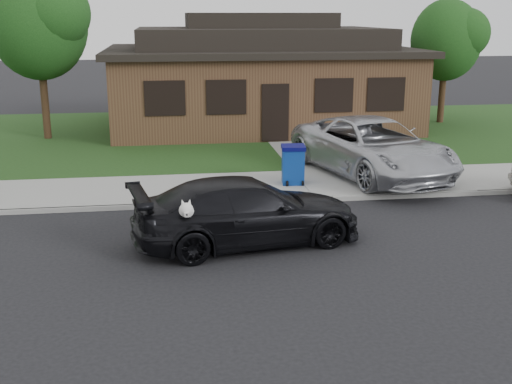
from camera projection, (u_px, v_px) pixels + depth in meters
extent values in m
plane|color=black|center=(172.00, 258.00, 12.87)|extent=(120.00, 120.00, 0.00)
cube|color=gray|center=(169.00, 190.00, 17.62)|extent=(60.00, 3.00, 0.12)
cube|color=gray|center=(169.00, 205.00, 16.19)|extent=(60.00, 0.12, 0.12)
cube|color=#193814|center=(166.00, 137.00, 25.25)|extent=(60.00, 13.00, 0.13)
cube|color=gray|center=(334.00, 147.00, 23.21)|extent=(4.50, 13.00, 0.14)
imported|color=black|center=(247.00, 212.00, 13.51)|extent=(5.14, 2.83, 1.41)
ellipsoid|color=white|center=(186.00, 211.00, 12.42)|extent=(0.34, 0.40, 0.30)
sphere|color=white|center=(186.00, 210.00, 12.17)|extent=(0.26, 0.26, 0.26)
cube|color=white|center=(187.00, 214.00, 12.06)|extent=(0.09, 0.12, 0.08)
sphere|color=black|center=(187.00, 215.00, 12.01)|extent=(0.04, 0.04, 0.04)
cone|color=white|center=(183.00, 202.00, 12.17)|extent=(0.11, 0.11, 0.14)
cone|color=white|center=(190.00, 202.00, 12.19)|extent=(0.11, 0.11, 0.14)
imported|color=#B7B9BF|center=(373.00, 147.00, 18.76)|extent=(4.21, 6.45, 1.65)
cube|color=navy|center=(293.00, 166.00, 17.95)|extent=(0.66, 0.66, 0.97)
cube|color=#06074C|center=(293.00, 147.00, 17.81)|extent=(0.72, 0.72, 0.11)
cylinder|color=black|center=(287.00, 183.00, 17.75)|extent=(0.07, 0.16, 0.15)
cylinder|color=black|center=(303.00, 183.00, 17.81)|extent=(0.07, 0.16, 0.15)
cube|color=#422B1C|center=(259.00, 89.00, 27.28)|extent=(12.00, 8.00, 3.00)
cube|color=black|center=(259.00, 50.00, 26.85)|extent=(12.60, 8.60, 0.25)
cube|color=black|center=(259.00, 38.00, 26.71)|extent=(10.00, 6.50, 0.80)
cube|color=black|center=(259.00, 20.00, 26.52)|extent=(6.00, 3.50, 0.60)
cube|color=black|center=(275.00, 113.00, 23.55)|extent=(1.00, 0.06, 2.10)
cube|color=black|center=(165.00, 98.00, 22.84)|extent=(1.30, 0.05, 1.10)
cube|color=black|center=(226.00, 97.00, 23.15)|extent=(1.30, 0.05, 1.10)
cube|color=black|center=(334.00, 95.00, 23.69)|extent=(1.30, 0.05, 1.10)
cube|color=black|center=(386.00, 94.00, 23.97)|extent=(1.30, 0.05, 1.10)
cylinder|color=#332114|center=(45.00, 106.00, 24.28)|extent=(0.28, 0.28, 2.48)
ellipsoid|color=#143811|center=(38.00, 23.00, 23.47)|extent=(3.60, 3.60, 4.14)
sphere|color=#26591E|center=(55.00, 13.00, 22.96)|extent=(2.52, 2.52, 2.52)
cylinder|color=#332114|center=(442.00, 99.00, 28.03)|extent=(0.28, 0.28, 2.03)
ellipsoid|color=#143811|center=(446.00, 40.00, 27.36)|extent=(3.00, 3.00, 3.45)
sphere|color=#26591E|center=(465.00, 33.00, 26.93)|extent=(2.10, 2.10, 2.10)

